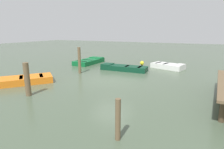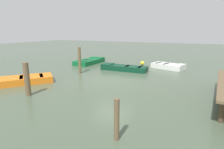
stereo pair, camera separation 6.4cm
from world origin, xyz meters
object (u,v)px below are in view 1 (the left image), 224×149
rowboat_white (168,66)px  marker_buoy (142,63)px  rowboat_orange (15,81)px  mooring_piling_near_right (79,60)px  rowboat_green (89,61)px  rowboat_dark_green (123,68)px  mooring_piling_mid_left (118,120)px  mooring_piling_far_right (27,79)px

rowboat_white → marker_buoy: size_ratio=6.05×
rowboat_orange → mooring_piling_near_right: 4.59m
rowboat_green → marker_buoy: (-0.80, 5.12, 0.07)m
rowboat_dark_green → mooring_piling_near_right: size_ratio=1.92×
rowboat_white → mooring_piling_near_right: 7.52m
mooring_piling_near_right → rowboat_green: bearing=-157.3°
mooring_piling_mid_left → mooring_piling_near_right: bearing=-137.9°
rowboat_green → mooring_piling_mid_left: bearing=-141.6°
rowboat_dark_green → rowboat_orange: size_ratio=0.92×
rowboat_dark_green → mooring_piling_mid_left: bearing=109.7°
marker_buoy → mooring_piling_far_right: bearing=-16.0°
mooring_piling_near_right → marker_buoy: size_ratio=4.11×
rowboat_orange → mooring_piling_near_right: bearing=-163.5°
mooring_piling_far_right → mooring_piling_mid_left: bearing=74.2°
rowboat_green → mooring_piling_far_right: bearing=-163.8°
mooring_piling_mid_left → marker_buoy: mooring_piling_mid_left is taller
rowboat_green → rowboat_orange: same height
rowboat_dark_green → marker_buoy: (-2.39, 0.85, 0.07)m
rowboat_green → mooring_piling_near_right: (3.95, 1.66, 0.77)m
rowboat_dark_green → mooring_piling_far_right: 7.88m
marker_buoy → rowboat_white: bearing=90.6°
rowboat_green → mooring_piling_mid_left: (10.76, 7.81, 0.43)m
rowboat_white → marker_buoy: marker_buoy is taller
rowboat_dark_green → rowboat_white: size_ratio=1.30×
mooring_piling_far_right → marker_buoy: bearing=164.0°
mooring_piling_far_right → mooring_piling_near_right: bearing=-173.4°
mooring_piling_near_right → mooring_piling_mid_left: 9.18m
mooring_piling_near_right → rowboat_white: bearing=129.7°
rowboat_dark_green → rowboat_green: bearing=-21.8°
rowboat_dark_green → mooring_piling_far_right: mooring_piling_far_right is taller
rowboat_white → rowboat_green: (0.82, -7.41, -0.00)m
mooring_piling_far_right → mooring_piling_near_right: size_ratio=0.84×
mooring_piling_far_right → marker_buoy: (-9.98, 2.86, -0.55)m
rowboat_white → mooring_piling_far_right: mooring_piling_far_right is taller
rowboat_white → mooring_piling_mid_left: size_ratio=2.25×
mooring_piling_near_right → mooring_piling_far_right: bearing=6.6°
marker_buoy → mooring_piling_near_right: bearing=-36.1°
marker_buoy → mooring_piling_mid_left: bearing=13.1°
rowboat_dark_green → mooring_piling_near_right: 3.61m
rowboat_orange → mooring_piling_near_right: (-4.14, 1.81, 0.77)m
rowboat_orange → marker_buoy: size_ratio=8.57×
rowboat_dark_green → mooring_piling_far_right: (7.59, -2.02, 0.62)m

